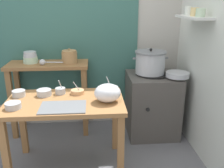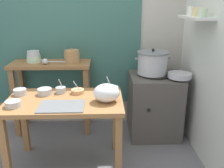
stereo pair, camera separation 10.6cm
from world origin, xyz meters
The scene contains 18 objects.
wall_back centered at (0.08, 1.10, 1.30)m, with size 4.40×0.12×2.60m.
wall_right centered at (1.40, 0.20, 1.30)m, with size 0.30×3.20×2.60m.
prep_table centered at (-0.05, 0.07, 0.61)m, with size 1.10×0.66×0.72m.
back_shelf_table centered at (-0.32, 0.83, 0.68)m, with size 0.96×0.40×0.90m.
stove_block centered at (0.95, 0.70, 0.38)m, with size 0.60×0.61×0.78m.
steamer_pot centered at (0.91, 0.72, 0.92)m, with size 0.42×0.37×0.30m.
clay_pot centered at (-0.05, 0.83, 0.97)m, with size 0.18×0.18×0.17m.
bowl_stack_enamel centered at (-0.52, 0.86, 0.96)m, with size 0.17×0.17×0.14m.
ladle centered at (-0.35, 0.74, 0.94)m, with size 0.28×0.07×0.07m.
serving_tray centered at (-0.04, -0.10, 0.72)m, with size 0.40×0.28×0.01m, color slate.
plastic_bag centered at (0.35, 0.01, 0.81)m, with size 0.24×0.22×0.17m, color white.
wide_pan centered at (1.19, 0.54, 0.81)m, with size 0.27×0.27×0.05m, color #B7BABF.
prep_bowl_0 centered at (0.06, 0.24, 0.74)m, with size 0.13×0.13×0.14m.
prep_bowl_1 centered at (-0.50, 0.21, 0.75)m, with size 0.12×0.12×0.06m.
prep_bowl_2 centered at (-0.47, -0.08, 0.75)m, with size 0.14×0.14×0.05m.
prep_bowl_3 centered at (-0.26, 0.22, 0.75)m, with size 0.14×0.14×0.06m.
prep_bowl_4 centered at (0.40, 0.28, 0.75)m, with size 0.17×0.17×0.17m.
prep_bowl_5 centered at (-0.11, 0.25, 0.75)m, with size 0.10×0.10×0.16m.
Camera 1 is at (0.23, -2.12, 1.60)m, focal length 39.89 mm.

